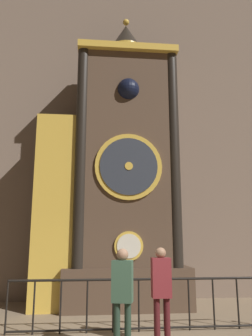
# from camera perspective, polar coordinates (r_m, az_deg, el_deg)

# --- Properties ---
(cathedral_back_wall) EXTENTS (24.00, 0.32, 13.31)m
(cathedral_back_wall) POSITION_cam_1_polar(r_m,az_deg,el_deg) (11.50, -2.18, 12.85)
(cathedral_back_wall) COLOR #7A6656
(cathedral_back_wall) RESTS_ON ground_plane
(clock_tower) EXTENTS (4.17, 1.77, 8.64)m
(clock_tower) POSITION_cam_1_polar(r_m,az_deg,el_deg) (9.36, -2.00, -1.30)
(clock_tower) COLOR brown
(clock_tower) RESTS_ON ground_plane
(railing_fence) EXTENTS (5.22, 0.05, 1.02)m
(railing_fence) POSITION_cam_1_polar(r_m,az_deg,el_deg) (7.14, 2.24, -22.23)
(railing_fence) COLOR black
(railing_fence) RESTS_ON ground_plane
(visitor_near) EXTENTS (0.38, 0.30, 1.65)m
(visitor_near) POSITION_cam_1_polar(r_m,az_deg,el_deg) (5.80, -0.63, -20.39)
(visitor_near) COLOR #213427
(visitor_near) RESTS_ON ground_plane
(visitor_far) EXTENTS (0.34, 0.22, 1.66)m
(visitor_far) POSITION_cam_1_polar(r_m,az_deg,el_deg) (6.23, 6.17, -19.73)
(visitor_far) COLOR #461518
(visitor_far) RESTS_ON ground_plane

